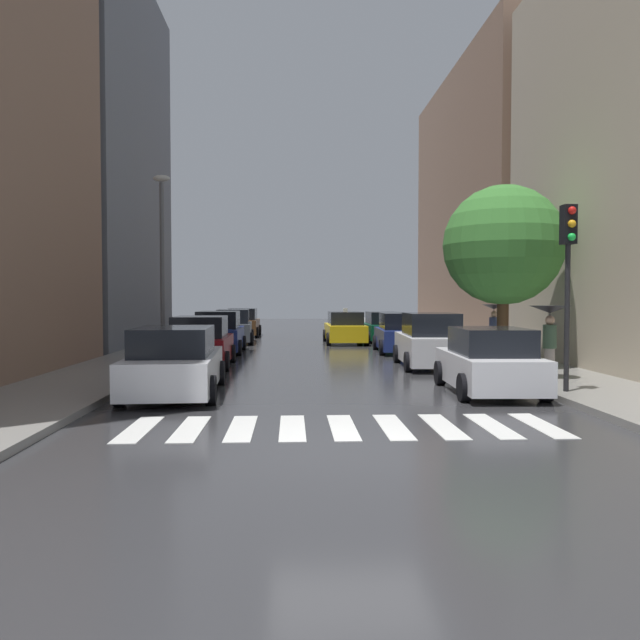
% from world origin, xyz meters
% --- Properties ---
extents(ground_plane, '(28.00, 72.00, 0.04)m').
position_xyz_m(ground_plane, '(0.00, 24.00, -0.02)').
color(ground_plane, '#2F2F32').
extents(sidewalk_left, '(3.00, 72.00, 0.15)m').
position_xyz_m(sidewalk_left, '(-6.50, 24.00, 0.07)').
color(sidewalk_left, gray).
rests_on(sidewalk_left, ground).
extents(sidewalk_right, '(3.00, 72.00, 0.15)m').
position_xyz_m(sidewalk_right, '(6.50, 24.00, 0.07)').
color(sidewalk_right, gray).
rests_on(sidewalk_right, ground).
extents(crosswalk_stripes, '(7.65, 2.20, 0.01)m').
position_xyz_m(crosswalk_stripes, '(-0.00, 1.46, 0.01)').
color(crosswalk_stripes, silver).
rests_on(crosswalk_stripes, ground).
extents(building_left_mid, '(6.00, 12.62, 17.96)m').
position_xyz_m(building_left_mid, '(-11.00, 20.94, 8.98)').
color(building_left_mid, slate).
rests_on(building_left_mid, ground).
extents(building_right_mid, '(6.00, 17.06, 15.02)m').
position_xyz_m(building_right_mid, '(11.00, 24.91, 7.51)').
color(building_right_mid, '#8C6B56').
rests_on(building_right_mid, ground).
extents(parked_car_left_nearest, '(2.34, 4.82, 1.62)m').
position_xyz_m(parked_car_left_nearest, '(-3.70, 5.38, 0.76)').
color(parked_car_left_nearest, silver).
rests_on(parked_car_left_nearest, ground).
extents(parked_car_left_second, '(2.17, 4.07, 1.71)m').
position_xyz_m(parked_car_left_second, '(-3.97, 11.32, 0.80)').
color(parked_car_left_second, maroon).
rests_on(parked_car_left_second, ground).
extents(parked_car_left_third, '(2.12, 4.18, 1.77)m').
position_xyz_m(parked_car_left_third, '(-3.98, 16.63, 0.82)').
color(parked_car_left_third, navy).
rests_on(parked_car_left_third, ground).
extents(parked_car_left_fourth, '(2.14, 4.42, 1.74)m').
position_xyz_m(parked_car_left_fourth, '(-3.89, 22.26, 0.81)').
color(parked_car_left_fourth, '#474C51').
rests_on(parked_car_left_fourth, ground).
extents(parked_car_left_fifth, '(2.03, 4.08, 1.70)m').
position_xyz_m(parked_car_left_fifth, '(-3.84, 27.78, 0.79)').
color(parked_car_left_fifth, brown).
rests_on(parked_car_left_fifth, ground).
extents(parked_car_right_nearest, '(2.17, 4.10, 1.59)m').
position_xyz_m(parked_car_right_nearest, '(3.89, 5.29, 0.75)').
color(parked_car_right_nearest, silver).
rests_on(parked_car_right_nearest, ground).
extents(parked_car_right_second, '(2.21, 4.36, 1.82)m').
position_xyz_m(parked_car_right_second, '(3.71, 10.88, 0.84)').
color(parked_car_right_second, silver).
rests_on(parked_car_right_second, ground).
extents(parked_car_right_third, '(2.17, 4.30, 1.69)m').
position_xyz_m(parked_car_right_third, '(3.70, 16.42, 0.79)').
color(parked_car_right_third, navy).
rests_on(parked_car_right_third, ground).
extents(parked_car_right_fourth, '(2.08, 4.32, 1.60)m').
position_xyz_m(parked_car_right_fourth, '(3.94, 22.93, 0.75)').
color(parked_car_right_fourth, '#0C4C2D').
rests_on(parked_car_right_fourth, ground).
extents(taxi_midroad, '(2.09, 4.52, 1.81)m').
position_xyz_m(taxi_midroad, '(1.82, 21.81, 0.76)').
color(taxi_midroad, yellow).
rests_on(taxi_midroad, ground).
extents(pedestrian_foreground, '(1.09, 1.09, 1.96)m').
position_xyz_m(pedestrian_foreground, '(6.05, 6.82, 1.62)').
color(pedestrian_foreground, gray).
rests_on(pedestrian_foreground, sidewalk_right).
extents(pedestrian_near_tree, '(0.94, 0.94, 1.92)m').
position_xyz_m(pedestrian_near_tree, '(7.04, 14.34, 1.52)').
color(pedestrian_near_tree, gray).
rests_on(pedestrian_near_tree, sidewalk_right).
extents(street_tree_right, '(3.83, 3.83, 5.78)m').
position_xyz_m(street_tree_right, '(5.88, 10.03, 4.00)').
color(street_tree_right, '#513823').
rests_on(street_tree_right, sidewalk_right).
extents(traffic_light_right_corner, '(0.30, 0.42, 4.30)m').
position_xyz_m(traffic_light_right_corner, '(5.45, 4.47, 3.29)').
color(traffic_light_right_corner, black).
rests_on(traffic_light_right_corner, sidewalk_right).
extents(lamp_post_left, '(0.60, 0.28, 6.57)m').
position_xyz_m(lamp_post_left, '(-5.55, 12.91, 3.96)').
color(lamp_post_left, '#595B60').
rests_on(lamp_post_left, sidewalk_left).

